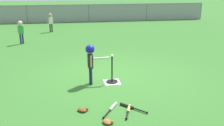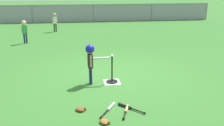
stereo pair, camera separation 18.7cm
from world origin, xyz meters
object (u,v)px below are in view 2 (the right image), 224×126
at_px(baseball_on_tee, 112,56).
at_px(fielder_deep_right, 24,29).
at_px(spare_bat_silver, 110,108).
at_px(spare_bat_wood, 126,110).
at_px(spare_bat_black, 128,107).
at_px(glove_by_plate, 80,109).
at_px(batter_child, 90,56).
at_px(glove_near_bats, 104,122).
at_px(fielder_near_left, 55,20).
at_px(batting_tee, 112,78).

relative_size(baseball_on_tee, fielder_deep_right, 0.07).
height_order(spare_bat_silver, spare_bat_wood, same).
distance_m(spare_bat_black, glove_by_plate, 1.02).
xyz_separation_m(batter_child, glove_near_bats, (0.16, -2.07, -0.74)).
distance_m(batter_child, glove_by_plate, 1.70).
xyz_separation_m(fielder_deep_right, glove_near_bats, (2.81, -7.15, -0.62)).
bearing_deg(glove_by_plate, spare_bat_wood, -8.78).
xyz_separation_m(fielder_near_left, spare_bat_black, (2.29, -9.20, -0.62)).
xyz_separation_m(batting_tee, batter_child, (-0.57, -0.04, 0.66)).
xyz_separation_m(spare_bat_silver, spare_bat_wood, (0.34, -0.15, 0.00)).
height_order(batting_tee, batter_child, batter_child).
height_order(baseball_on_tee, batter_child, batter_child).
distance_m(batter_child, spare_bat_black, 1.83).
xyz_separation_m(spare_bat_wood, spare_bat_black, (0.05, 0.14, -0.00)).
bearing_deg(glove_near_bats, batter_child, 94.30).
bearing_deg(fielder_deep_right, batter_child, -62.45).
bearing_deg(batter_child, batting_tee, 4.18).
distance_m(baseball_on_tee, glove_by_plate, 1.92).
height_order(batter_child, glove_by_plate, batter_child).
bearing_deg(spare_bat_wood, baseball_on_tee, 93.17).
bearing_deg(fielder_deep_right, spare_bat_silver, -65.66).
xyz_separation_m(glove_by_plate, glove_near_bats, (0.46, -0.57, 0.00)).
bearing_deg(baseball_on_tee, batting_tee, 0.00).
relative_size(batter_child, glove_near_bats, 4.20).
distance_m(batting_tee, spare_bat_black, 1.57).
height_order(baseball_on_tee, spare_bat_wood, baseball_on_tee).
xyz_separation_m(baseball_on_tee, glove_near_bats, (-0.42, -2.12, -0.72)).
relative_size(spare_bat_wood, glove_by_plate, 2.12).
height_order(batter_child, fielder_near_left, batter_child).
relative_size(baseball_on_tee, spare_bat_wood, 0.13).
height_order(baseball_on_tee, fielder_deep_right, fielder_deep_right).
bearing_deg(spare_bat_black, spare_bat_silver, 178.98).
bearing_deg(spare_bat_black, glove_near_bats, -135.26).
xyz_separation_m(batting_tee, fielder_deep_right, (-3.22, 5.04, 0.54)).
height_order(fielder_near_left, spare_bat_silver, fielder_near_left).
relative_size(fielder_deep_right, spare_bat_black, 1.88).
bearing_deg(glove_near_bats, spare_bat_wood, 39.44).
height_order(spare_bat_black, glove_near_bats, glove_near_bats).
bearing_deg(batter_child, fielder_deep_right, 117.55).
relative_size(baseball_on_tee, spare_bat_silver, 0.11).
height_order(glove_by_plate, glove_near_bats, same).
distance_m(batter_child, spare_bat_silver, 1.71).
bearing_deg(spare_bat_wood, glove_by_plate, 171.22).
bearing_deg(glove_near_bats, fielder_deep_right, 111.42).
bearing_deg(spare_bat_wood, batter_child, 111.99).
bearing_deg(batter_child, spare_bat_black, -64.54).
relative_size(spare_bat_silver, spare_bat_wood, 1.12).
xyz_separation_m(spare_bat_silver, glove_by_plate, (-0.63, 0.00, 0.01)).
relative_size(batting_tee, baseball_on_tee, 9.72).
relative_size(spare_bat_wood, spare_bat_black, 1.07).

